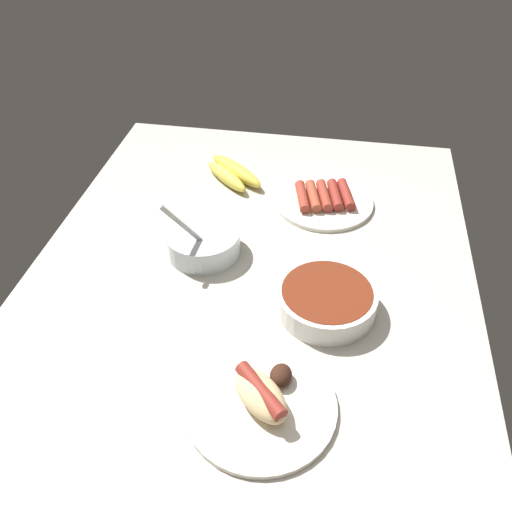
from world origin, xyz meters
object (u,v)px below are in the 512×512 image
Objects in this scene: plate_hotdog_assembled at (261,400)px; bowl_chili at (326,299)px; plate_sausages at (324,199)px; bowl_coleslaw at (203,241)px; banana_bunch at (232,173)px.

bowl_chili is at bearing 159.85° from plate_hotdog_assembled.
bowl_chili is (34.83, 2.97, 1.57)cm from plate_sausages.
plate_sausages is at bearing 133.20° from bowl_coleslaw.
banana_bunch is at bearing 179.56° from bowl_coleslaw.
plate_hotdog_assembled is at bearing 15.57° from banana_bunch.
bowl_chili is (12.59, 26.65, -0.25)cm from bowl_coleslaw.
bowl_chili is at bearing 64.72° from bowl_coleslaw.
banana_bunch is 28.98cm from bowl_coleslaw.
plate_hotdog_assembled is at bearing 27.10° from bowl_coleslaw.
plate_hotdog_assembled is (57.83, -5.47, 0.55)cm from plate_sausages.
bowl_chili is (41.54, 26.43, 0.91)cm from banana_bunch.
plate_sausages is 1.50× the size of bowl_coleslaw.
banana_bunch is 24.41cm from plate_sausages.
banana_bunch is 0.71× the size of plate_hotdog_assembled.
bowl_coleslaw reaches higher than plate_sausages.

